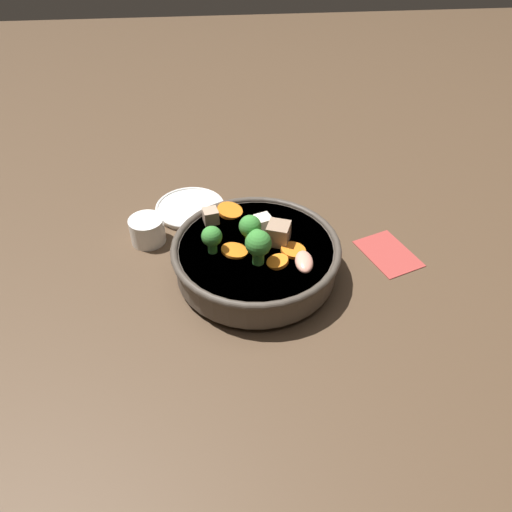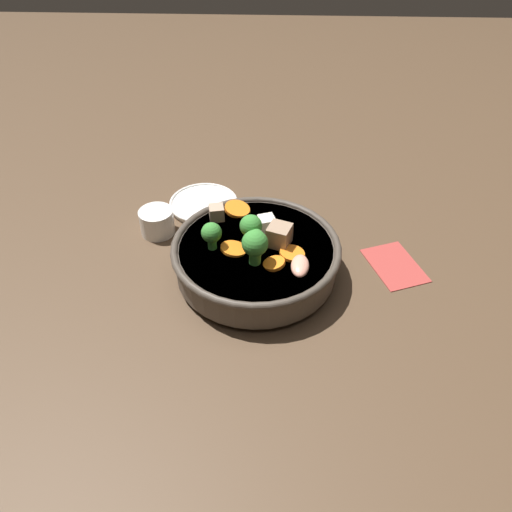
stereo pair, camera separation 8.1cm
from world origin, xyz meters
name	(u,v)px [view 2 (the right image)]	position (x,y,z in m)	size (l,w,h in m)	color
ground_plane	(256,274)	(0.00, 0.00, 0.00)	(3.00, 3.00, 0.00)	#4C3826
stirfry_bowl	(256,255)	(0.00, 0.00, 0.04)	(0.27, 0.27, 0.12)	#51473D
side_saucer	(204,203)	(0.19, 0.11, 0.01)	(0.13, 0.13, 0.01)	white
tea_cup	(157,222)	(0.11, 0.19, 0.02)	(0.06, 0.06, 0.05)	white
napkin	(395,265)	(0.03, -0.24, 0.00)	(0.13, 0.11, 0.00)	#A33833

